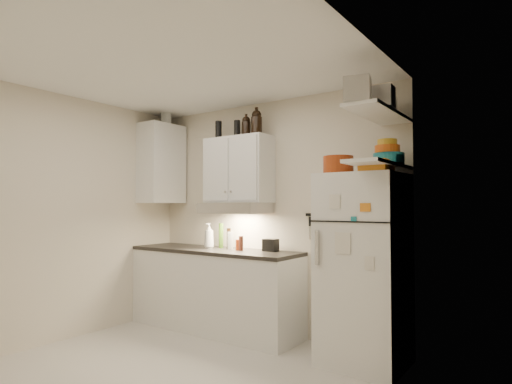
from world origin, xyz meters
The scene contains 36 objects.
floor centered at (0.00, 0.00, -0.01)m, with size 3.20×3.00×0.02m, color beige.
ceiling centered at (0.00, 0.00, 2.61)m, with size 3.20×3.00×0.02m, color white.
back_wall centered at (0.00, 1.51, 1.30)m, with size 3.20×0.02×2.60m, color beige.
left_wall centered at (-1.61, 0.00, 1.30)m, with size 0.02×3.00×2.60m, color beige.
right_wall centered at (1.61, 0.00, 1.30)m, with size 0.02×3.00×2.60m, color beige.
base_cabinet centered at (-0.55, 1.20, 0.44)m, with size 2.10×0.60×0.88m, color white.
countertop centered at (-0.55, 1.20, 0.90)m, with size 2.10×0.62×0.04m, color black.
upper_cabinet centered at (-0.30, 1.33, 1.83)m, with size 0.80×0.33×0.75m, color white.
side_cabinet centered at (-1.44, 1.20, 1.95)m, with size 0.33×0.55×1.00m, color white.
range_hood centered at (-0.30, 1.27, 1.39)m, with size 0.76×0.46×0.12m, color silver.
fridge centered at (1.25, 1.16, 0.85)m, with size 0.70×0.68×1.70m, color white.
shelf_hi centered at (1.45, 1.02, 2.20)m, with size 0.30×0.95×0.03m, color white.
shelf_lo centered at (1.45, 1.02, 1.76)m, with size 0.30×0.95×0.03m, color white.
knife_strip centered at (0.70, 1.49, 1.32)m, with size 0.42×0.02×0.03m, color black.
dutch_oven centered at (1.09, 0.99, 1.78)m, with size 0.27×0.27×0.16m, color #993511.
book_stack centered at (1.44, 0.97, 1.75)m, with size 0.23×0.29×0.10m, color orange.
spice_jar centered at (1.30, 1.08, 1.75)m, with size 0.06×0.06×0.10m, color silver.
stock_pot centered at (1.41, 1.28, 2.30)m, with size 0.24×0.24×0.17m, color silver.
tin_a centered at (1.53, 0.89, 2.30)m, with size 0.17×0.16×0.17m, color #AAAAAD.
tin_b centered at (1.42, 0.63, 2.31)m, with size 0.20×0.20×0.20m, color #AAAAAD.
bowl_teal centered at (1.45, 1.26, 1.83)m, with size 0.27×0.27×0.11m, color teal.
bowl_orange centered at (1.45, 1.23, 1.92)m, with size 0.22×0.22×0.07m, color #DA5914.
bowl_yellow centered at (1.45, 1.23, 1.98)m, with size 0.17×0.17×0.05m, color gold.
plates centered at (1.51, 1.08, 1.81)m, with size 0.26×0.26×0.06m, color teal.
growler_a centered at (-0.20, 1.34, 2.32)m, with size 0.10×0.10×0.24m, color black, non-canonical shape.
growler_b centered at (-0.04, 1.32, 2.34)m, with size 0.12×0.12×0.29m, color black, non-canonical shape.
thermos_a centered at (-0.36, 1.38, 2.31)m, with size 0.07×0.07×0.21m, color black.
thermos_b centered at (-0.60, 1.33, 2.31)m, with size 0.08×0.08×0.22m, color black.
side_jar centered at (-1.41, 1.24, 2.54)m, with size 0.14×0.14×0.18m, color silver.
soap_bottle centered at (-0.64, 1.21, 1.08)m, with size 0.12×0.13×0.32m, color white.
pepper_mill centered at (-0.18, 1.22, 1.00)m, with size 0.05×0.05×0.16m, color #59281A.
oil_bottle centered at (-0.56, 1.33, 1.06)m, with size 0.06×0.06×0.29m, color #365B16.
vinegar_bottle centered at (-0.45, 1.34, 1.04)m, with size 0.05×0.05×0.24m, color black.
clear_bottle centered at (-0.36, 1.26, 1.02)m, with size 0.07×0.07×0.20m, color silver.
red_jar centered at (-0.23, 1.24, 0.98)m, with size 0.06×0.06×0.12m, color #993511.
caddy centered at (0.12, 1.35, 0.99)m, with size 0.16×0.11×0.13m, color black.
Camera 1 is at (2.68, -2.54, 1.41)m, focal length 30.00 mm.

